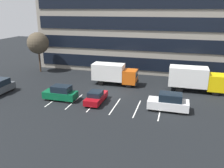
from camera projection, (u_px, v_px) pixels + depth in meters
name	position (u px, v px, depth m)	size (l,w,h in m)	color
ground_plane	(112.00, 96.00, 33.07)	(120.00, 120.00, 0.00)	black
office_building	(137.00, 13.00, 46.17)	(37.67, 11.67, 21.60)	gray
lot_markings	(104.00, 105.00, 29.96)	(14.14, 5.40, 0.01)	silver
box_truck_orange	(114.00, 73.00, 37.41)	(7.25, 2.40, 3.36)	#D85914
box_truck_yellow	(195.00, 78.00, 34.21)	(7.84, 2.60, 3.64)	yellow
suv_charcoal	(0.00, 87.00, 33.71)	(1.94, 4.58, 2.07)	#474C51
suv_white	(169.00, 102.00, 28.04)	(4.82, 2.04, 2.18)	white
suv_forest	(61.00, 93.00, 31.30)	(4.46, 1.89, 2.02)	#0C5933
sedan_maroon	(96.00, 97.00, 30.49)	(1.88, 4.49, 1.61)	maroon
bare_tree	(38.00, 43.00, 44.04)	(4.02, 4.02, 7.55)	#473323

